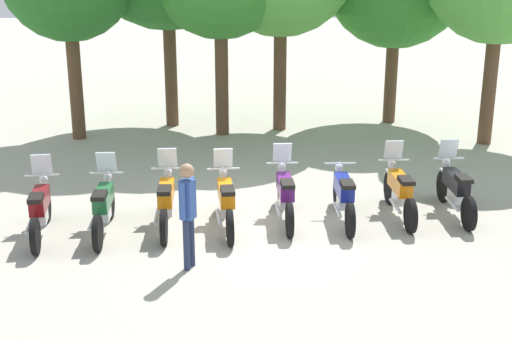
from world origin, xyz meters
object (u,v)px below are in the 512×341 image
object	(u,v)px
motorcycle_2	(166,201)
motorcycle_6	(399,191)
person_0	(188,207)
motorcycle_1	(104,206)
motorcycle_3	(226,201)
motorcycle_7	(455,189)
motorcycle_0	(40,209)
motorcycle_5	(344,196)
motorcycle_4	(285,194)

from	to	relation	value
motorcycle_2	motorcycle_6	distance (m)	4.46
motorcycle_6	person_0	xyz separation A→B (m)	(-3.86, -2.29, 0.53)
motorcycle_1	motorcycle_3	bearing A→B (deg)	-86.80
person_0	motorcycle_2	bearing A→B (deg)	-50.64
motorcycle_7	person_0	xyz separation A→B (m)	(-4.97, -2.39, 0.53)
motorcycle_2	motorcycle_0	bearing A→B (deg)	97.47
motorcycle_6	person_0	size ratio (longest dim) A/B	1.23
motorcycle_0	motorcycle_5	world-z (taller)	motorcycle_0
motorcycle_0	motorcycle_4	distance (m)	4.49
motorcycle_1	person_0	bearing A→B (deg)	-135.06
motorcycle_2	motorcycle_1	bearing A→B (deg)	100.95
person_0	motorcycle_4	bearing A→B (deg)	-106.32
motorcycle_7	motorcycle_6	bearing A→B (deg)	92.57
motorcycle_2	motorcycle_6	bearing A→B (deg)	-85.96
motorcycle_0	motorcycle_1	xyz separation A→B (m)	(1.11, 0.13, 0.00)
motorcycle_6	motorcycle_7	world-z (taller)	same
motorcycle_6	person_0	distance (m)	4.52
motorcycle_1	motorcycle_6	size ratio (longest dim) A/B	1.00
motorcycle_0	motorcycle_6	bearing A→B (deg)	-90.76
motorcycle_4	motorcycle_2	bearing A→B (deg)	95.42
motorcycle_2	motorcycle_7	bearing A→B (deg)	-86.28
motorcycle_0	motorcycle_7	size ratio (longest dim) A/B	0.99
motorcycle_4	motorcycle_7	xyz separation A→B (m)	(3.32, 0.28, 0.00)
motorcycle_0	motorcycle_3	xyz separation A→B (m)	(3.32, 0.37, 0.00)
motorcycle_6	motorcycle_7	xyz separation A→B (m)	(1.11, 0.10, 0.00)
motorcycle_3	motorcycle_6	xyz separation A→B (m)	(3.32, 0.55, 0.00)
motorcycle_3	motorcycle_4	bearing A→B (deg)	-78.47
motorcycle_1	motorcycle_5	world-z (taller)	motorcycle_1
motorcycle_2	person_0	world-z (taller)	person_0
motorcycle_4	motorcycle_5	world-z (taller)	motorcycle_4
motorcycle_2	motorcycle_3	distance (m)	1.10
motorcycle_1	motorcycle_6	bearing A→B (deg)	-84.96
person_0	motorcycle_0	bearing A→B (deg)	-4.60
motorcycle_7	motorcycle_4	bearing A→B (deg)	92.32
motorcycle_4	motorcycle_0	bearing A→B (deg)	96.16
motorcycle_0	motorcycle_6	xyz separation A→B (m)	(6.64, 0.92, 0.00)
motorcycle_6	motorcycle_1	bearing A→B (deg)	94.73
motorcycle_2	person_0	distance (m)	1.93
motorcycle_2	motorcycle_4	world-z (taller)	same
motorcycle_4	motorcycle_1	bearing A→B (deg)	97.09
motorcycle_7	motorcycle_1	bearing A→B (deg)	95.07
person_0	motorcycle_1	bearing A→B (deg)	-20.28
motorcycle_3	motorcycle_5	size ratio (longest dim) A/B	1.00
motorcycle_3	person_0	size ratio (longest dim) A/B	1.23
motorcycle_1	motorcycle_5	xyz separation A→B (m)	(4.43, 0.56, -0.01)
motorcycle_0	motorcycle_2	distance (m)	2.25
motorcycle_4	motorcycle_6	size ratio (longest dim) A/B	1.00
motorcycle_0	person_0	world-z (taller)	person_0
motorcycle_0	person_0	bearing A→B (deg)	-124.93
motorcycle_1	motorcycle_5	size ratio (longest dim) A/B	1.00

